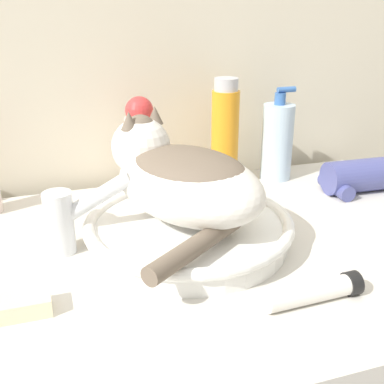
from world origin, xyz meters
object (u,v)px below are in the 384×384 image
(shampoo_bottle_tall, at_px, (225,135))
(cream_tube, at_px, (315,292))
(lotion_bottle_white, at_px, (141,147))
(soap_pump_bottle, at_px, (277,141))
(soap_bar, at_px, (25,305))
(faucet, at_px, (69,216))
(cat, at_px, (181,176))
(hair_dryer, at_px, (357,177))

(shampoo_bottle_tall, xyz_separation_m, cream_tube, (-0.05, -0.44, -0.10))
(lotion_bottle_white, bearing_deg, soap_pump_bottle, 0.00)
(cream_tube, xyz_separation_m, soap_bar, (-0.37, 0.09, -0.00))
(faucet, height_order, cream_tube, faucet)
(cat, height_order, soap_bar, cat)
(soap_bar, bearing_deg, shampoo_bottle_tall, 40.51)
(cream_tube, distance_m, hair_dryer, 0.43)
(soap_pump_bottle, distance_m, hair_dryer, 0.18)
(soap_pump_bottle, bearing_deg, cream_tube, -110.93)
(lotion_bottle_white, relative_size, soap_bar, 3.04)
(faucet, distance_m, soap_pump_bottle, 0.51)
(lotion_bottle_white, bearing_deg, shampoo_bottle_tall, 0.00)
(soap_pump_bottle, height_order, soap_bar, soap_pump_bottle)
(faucet, bearing_deg, soap_bar, -106.16)
(shampoo_bottle_tall, xyz_separation_m, soap_pump_bottle, (0.12, 0.00, -0.03))
(shampoo_bottle_tall, height_order, cream_tube, shampoo_bottle_tall)
(cream_tube, bearing_deg, shampoo_bottle_tall, 84.09)
(cream_tube, height_order, soap_bar, cream_tube)
(soap_pump_bottle, distance_m, cream_tube, 0.48)
(faucet, bearing_deg, lotion_bottle_white, 61.28)
(cat, bearing_deg, shampoo_bottle_tall, -63.08)
(soap_pump_bottle, bearing_deg, faucet, -156.34)
(cat, relative_size, hair_dryer, 2.20)
(hair_dryer, relative_size, soap_bar, 2.42)
(cat, height_order, lotion_bottle_white, cat)
(soap_pump_bottle, xyz_separation_m, hair_dryer, (0.12, -0.13, -0.05))
(faucet, distance_m, hair_dryer, 0.59)
(shampoo_bottle_tall, relative_size, lotion_bottle_white, 1.13)
(shampoo_bottle_tall, distance_m, soap_pump_bottle, 0.13)
(shampoo_bottle_tall, bearing_deg, cream_tube, -95.91)
(soap_pump_bottle, xyz_separation_m, lotion_bottle_white, (-0.30, 0.00, 0.01))
(faucet, relative_size, soap_bar, 2.13)
(hair_dryer, distance_m, soap_bar, 0.70)
(soap_pump_bottle, bearing_deg, cat, -142.17)
(faucet, xyz_separation_m, shampoo_bottle_tall, (0.34, 0.20, 0.05))
(soap_bar, bearing_deg, cat, 27.48)
(cat, relative_size, shampoo_bottle_tall, 1.55)
(cat, distance_m, cream_tube, 0.27)
(soap_pump_bottle, relative_size, lotion_bottle_white, 1.01)
(hair_dryer, bearing_deg, cream_tube, -130.08)
(faucet, bearing_deg, cream_tube, -29.63)
(soap_pump_bottle, xyz_separation_m, soap_bar, (-0.54, -0.35, -0.07))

